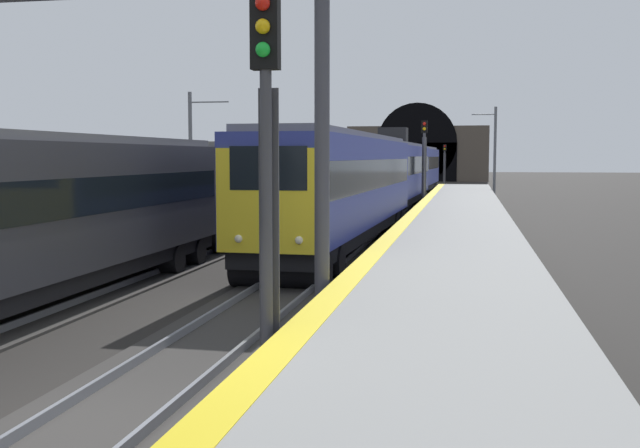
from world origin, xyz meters
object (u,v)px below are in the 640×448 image
(train_adjacent_platform, at_px, (182,192))
(railway_signal_far, at_px, (445,162))
(railway_signal_near, at_px, (266,159))
(railway_signal_mid, at_px, (424,159))
(train_main_approaching, at_px, (393,173))
(overhead_signal_gantry, at_px, (103,45))
(catenary_mast_near, at_px, (494,152))
(catenary_mast_far, at_px, (191,152))

(train_adjacent_platform, xyz_separation_m, railway_signal_far, (62.21, -6.74, 0.57))
(railway_signal_near, distance_m, railway_signal_mid, 36.82)
(train_adjacent_platform, height_order, railway_signal_far, train_adjacent_platform)
(train_main_approaching, relative_size, railway_signal_far, 11.85)
(train_main_approaching, height_order, railway_signal_near, railway_signal_near)
(railway_signal_mid, bearing_deg, overhead_signal_gantry, -7.38)
(catenary_mast_near, xyz_separation_m, catenary_mast_far, (-20.06, 17.87, -0.07))
(railway_signal_mid, bearing_deg, train_adjacent_platform, -16.58)
(railway_signal_far, bearing_deg, catenary_mast_far, -16.64)
(train_adjacent_platform, height_order, catenary_mast_far, catenary_mast_far)
(overhead_signal_gantry, bearing_deg, train_adjacent_platform, 13.42)
(railway_signal_near, height_order, catenary_mast_far, catenary_mast_far)
(railway_signal_mid, height_order, catenary_mast_near, catenary_mast_near)
(overhead_signal_gantry, bearing_deg, catenary_mast_far, 17.45)
(railway_signal_mid, relative_size, catenary_mast_far, 0.78)
(railway_signal_near, height_order, catenary_mast_near, catenary_mast_near)
(train_adjacent_platform, relative_size, railway_signal_far, 8.16)
(train_main_approaching, height_order, overhead_signal_gantry, overhead_signal_gantry)
(train_main_approaching, relative_size, catenary_mast_far, 7.86)
(overhead_signal_gantry, bearing_deg, railway_signal_far, -3.37)
(railway_signal_near, bearing_deg, railway_signal_mid, -180.00)
(railway_signal_mid, xyz_separation_m, catenary_mast_near, (15.45, -4.67, 0.52))
(train_main_approaching, bearing_deg, catenary_mast_far, -70.60)
(train_main_approaching, height_order, train_adjacent_platform, train_main_approaching)
(catenary_mast_far, bearing_deg, overhead_signal_gantry, -162.55)
(train_adjacent_platform, distance_m, railway_signal_near, 15.73)
(railway_signal_mid, relative_size, catenary_mast_near, 0.76)
(railway_signal_mid, xyz_separation_m, railway_signal_far, (39.55, 0.00, -0.45))
(overhead_signal_gantry, bearing_deg, train_main_approaching, -4.41)
(railway_signal_far, height_order, overhead_signal_gantry, overhead_signal_gantry)
(train_main_approaching, distance_m, railway_signal_far, 40.57)
(train_adjacent_platform, xyz_separation_m, catenary_mast_far, (18.05, 6.45, 1.47))
(train_main_approaching, xyz_separation_m, train_adjacent_platform, (-21.68, 4.94, -0.19))
(railway_signal_near, bearing_deg, railway_signal_far, -180.00)
(train_main_approaching, bearing_deg, railway_signal_near, 4.60)
(train_adjacent_platform, bearing_deg, catenary_mast_near, -16.59)
(railway_signal_mid, xyz_separation_m, overhead_signal_gantry, (-33.00, 4.28, 2.31))
(catenary_mast_near, relative_size, catenary_mast_far, 1.03)
(overhead_signal_gantry, xyz_separation_m, catenary_mast_far, (28.39, 8.92, -1.86))
(railway_signal_mid, relative_size, overhead_signal_gantry, 0.63)
(railway_signal_mid, bearing_deg, railway_signal_far, -180.00)
(railway_signal_mid, distance_m, overhead_signal_gantry, 33.36)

